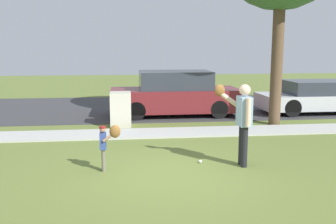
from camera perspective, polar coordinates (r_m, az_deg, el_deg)
name	(u,v)px	position (r m, az deg, el deg)	size (l,w,h in m)	color
ground_plane	(154,135)	(11.24, -2.14, -3.38)	(48.00, 48.00, 0.00)	olive
sidewalk_strip	(153,133)	(11.33, -2.18, -3.12)	(36.00, 1.20, 0.06)	#B2B2AD
road_surface	(144,107)	(16.24, -3.56, 0.71)	(36.00, 6.80, 0.02)	#38383A
person_adult	(242,116)	(8.30, 10.85, -0.64)	(0.70, 0.64, 1.76)	black
person_child	(107,140)	(7.95, -9.03, -4.17)	(0.43, 0.38, 0.99)	#6B6656
baseball	(200,161)	(8.59, 4.80, -7.29)	(0.07, 0.07, 0.07)	white
utility_cabinet	(121,109)	(12.42, -7.01, 0.40)	(0.65, 0.66, 1.10)	beige
parked_suv_maroon	(175,94)	(14.23, 1.04, 2.63)	(4.70, 1.90, 1.63)	maroon
parked_sedan_silver	(319,97)	(15.91, 21.41, 2.09)	(4.60, 1.80, 1.23)	silver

